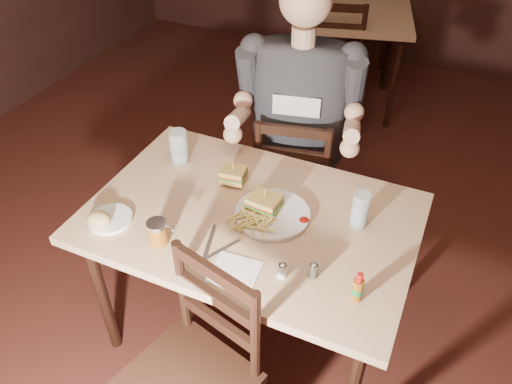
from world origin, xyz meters
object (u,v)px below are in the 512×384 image
at_px(diner, 299,93).
at_px(hot_sauce, 358,287).
at_px(bg_table, 357,24).
at_px(syrup_dispenser, 158,232).
at_px(glass_left, 179,146).
at_px(dinner_plate, 272,215).
at_px(side_plate, 110,220).
at_px(main_table, 251,228).
at_px(bg_chair_far, 369,30).
at_px(bg_chair_near, 333,80).
at_px(chair_far, 295,178).
at_px(glass_right, 360,210).

height_order(diner, hot_sauce, diner).
distance_m(bg_table, hot_sauce, 2.72).
bearing_deg(bg_table, syrup_dispenser, -91.71).
bearing_deg(glass_left, hot_sauce, -25.69).
relative_size(dinner_plate, glass_left, 1.91).
bearing_deg(side_plate, dinner_plate, 25.73).
xyz_separation_m(main_table, bg_chair_far, (-0.18, 2.94, -0.26)).
distance_m(bg_chair_near, diner, 1.32).
height_order(chair_far, glass_left, glass_left).
distance_m(chair_far, glass_left, 0.74).
distance_m(glass_left, hot_sauce, 1.05).
bearing_deg(bg_chair_near, side_plate, -113.84).
distance_m(bg_chair_near, glass_right, 1.86).
xyz_separation_m(chair_far, glass_left, (-0.40, -0.48, 0.40)).
bearing_deg(bg_chair_near, dinner_plate, -97.01).
bearing_deg(diner, bg_chair_near, 85.27).
bearing_deg(bg_table, main_table, -85.76).
bearing_deg(bg_chair_far, main_table, 78.19).
bearing_deg(syrup_dispenser, glass_left, 112.19).
bearing_deg(bg_chair_near, hot_sauce, -87.26).
xyz_separation_m(chair_far, bg_chair_far, (-0.13, 2.25, -0.01)).
bearing_deg(diner, hot_sauce, -70.40).
xyz_separation_m(glass_left, glass_right, (0.86, -0.10, 0.00)).
relative_size(bg_table, side_plate, 5.69).
relative_size(chair_far, bg_chair_near, 0.95).
bearing_deg(diner, dinner_plate, -90.63).
distance_m(main_table, bg_table, 2.39).
bearing_deg(bg_chair_near, main_table, -99.66).
height_order(main_table, glass_right, glass_right).
distance_m(glass_left, glass_right, 0.86).
height_order(syrup_dispenser, side_plate, syrup_dispenser).
xyz_separation_m(main_table, dinner_plate, (0.08, 0.02, 0.08)).
distance_m(chair_far, bg_chair_near, 1.16).
xyz_separation_m(dinner_plate, hot_sauce, (0.41, -0.27, 0.05)).
relative_size(glass_right, hot_sauce, 1.25).
relative_size(dinner_plate, glass_right, 1.90).
height_order(glass_right, side_plate, glass_right).
bearing_deg(bg_table, diner, -85.35).
height_order(bg_chair_far, glass_left, glass_left).
distance_m(hot_sauce, side_plate, 0.99).
distance_m(main_table, dinner_plate, 0.12).
bearing_deg(diner, glass_left, -145.85).
bearing_deg(hot_sauce, diner, 121.10).
bearing_deg(glass_right, dinner_plate, -164.28).
bearing_deg(hot_sauce, side_plate, -179.27).
bearing_deg(hot_sauce, glass_left, 154.31).
relative_size(main_table, bg_chair_far, 1.52).
bearing_deg(bg_chair_near, diner, -98.41).
xyz_separation_m(chair_far, diner, (0.01, -0.05, 0.55)).
bearing_deg(syrup_dispenser, chair_far, 78.40).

